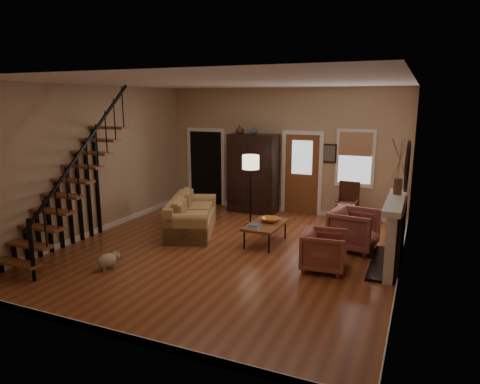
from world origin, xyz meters
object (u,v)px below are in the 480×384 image
at_px(armchair_left, 324,250).
at_px(armchair_right, 354,230).
at_px(coffee_table, 265,234).
at_px(armoire, 253,173).
at_px(side_chair, 347,203).
at_px(sofa, 192,216).
at_px(floor_lamp, 251,191).

distance_m(armchair_left, armchair_right, 1.35).
bearing_deg(armchair_right, coffee_table, 109.52).
distance_m(armoire, coffee_table, 2.83).
relative_size(armchair_left, side_chair, 0.77).
distance_m(armoire, side_chair, 2.61).
distance_m(armchair_left, side_chair, 3.12).
bearing_deg(sofa, coffee_table, -24.03).
relative_size(armchair_right, floor_lamp, 0.52).
bearing_deg(armchair_left, coffee_table, 52.06).
xyz_separation_m(armoire, side_chair, (2.55, -0.20, -0.54)).
bearing_deg(armoire, floor_lamp, -70.90).
xyz_separation_m(floor_lamp, side_chair, (2.08, 1.15, -0.35)).
bearing_deg(sofa, armchair_left, -38.31).
height_order(armoire, armchair_left, armoire).
xyz_separation_m(coffee_table, floor_lamp, (-0.77, 1.05, 0.64)).
height_order(armchair_right, side_chair, side_chair).
distance_m(sofa, side_chair, 3.78).
bearing_deg(side_chair, floor_lamp, -150.97).
relative_size(armoire, armchair_right, 2.32).
bearing_deg(coffee_table, sofa, 177.24).
xyz_separation_m(sofa, floor_lamp, (1.05, 0.96, 0.47)).
distance_m(coffee_table, armchair_left, 1.71).
bearing_deg(sofa, armoire, 54.55).
height_order(armchair_left, armchair_right, armchair_right).
relative_size(armoire, side_chair, 2.06).
bearing_deg(armoire, sofa, -104.18).
height_order(coffee_table, armchair_left, armchair_left).
height_order(coffee_table, armchair_right, armchair_right).
bearing_deg(coffee_table, floor_lamp, 126.21).
relative_size(armoire, sofa, 0.99).
bearing_deg(armchair_left, floor_lamp, 42.79).
relative_size(armchair_left, armchair_right, 0.86).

